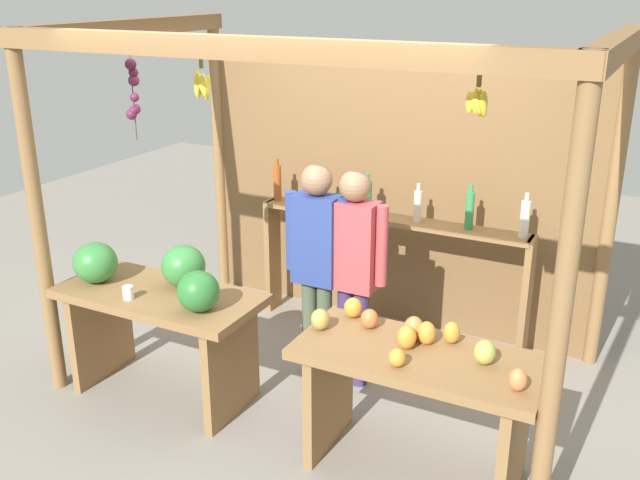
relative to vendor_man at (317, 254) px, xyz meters
The scene contains 7 objects.
ground_plane 0.96m from the vendor_man, 38.92° to the left, with size 12.00×12.00×0.00m, color gray.
market_stall 0.76m from the vendor_man, 81.09° to the left, with size 3.46×2.20×2.47m.
fruit_counter_left 1.12m from the vendor_man, 139.84° to the right, with size 1.40×0.64×1.07m.
fruit_counter_right 1.27m from the vendor_man, 34.96° to the right, with size 1.40×0.65×0.92m.
bottle_shelf_unit 0.90m from the vendor_man, 76.58° to the left, with size 2.22×0.22×1.36m.
vendor_man is the anchor object (origin of this frame).
vendor_woman 0.27m from the vendor_man, ahead, with size 0.48×0.21×1.57m.
Camera 1 is at (2.04, -4.19, 2.73)m, focal length 40.23 mm.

